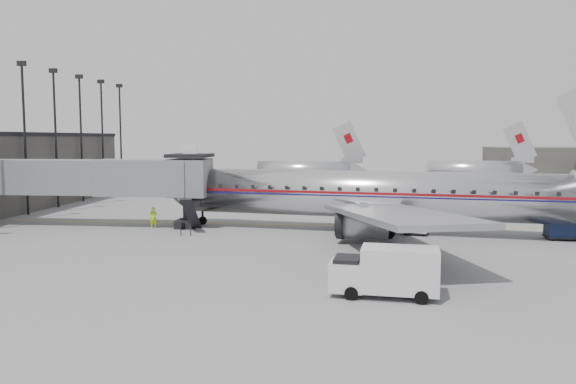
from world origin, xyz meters
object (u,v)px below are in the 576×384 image
Objects in this scene: airliner at (376,195)px; service_van at (386,271)px; baggage_cart_navy at (561,227)px; ramp_worker at (154,218)px; baggage_cart_white at (416,225)px.

service_van is at bearing -82.08° from airliner.
airliner is at bearing 172.55° from baggage_cart_navy.
airliner is at bearing -24.83° from ramp_worker.
baggage_cart_white is (3.66, 17.99, -0.49)m from service_van.
service_van is 22.23m from baggage_cart_navy.
airliner reaches higher than baggage_cart_white.
baggage_cart_white is at bearing -27.05° from ramp_worker.
airliner is 7.19× the size of service_van.
airliner reaches higher than baggage_cart_navy.
airliner is 18.90m from ramp_worker.
baggage_cart_navy is at bearing 9.57° from baggage_cart_white.
ramp_worker is at bearing 176.84° from baggage_cart_navy.
baggage_cart_white is at bearing -5.96° from airliner.
airliner is 14.21m from baggage_cart_navy.
airliner reaches higher than service_van.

